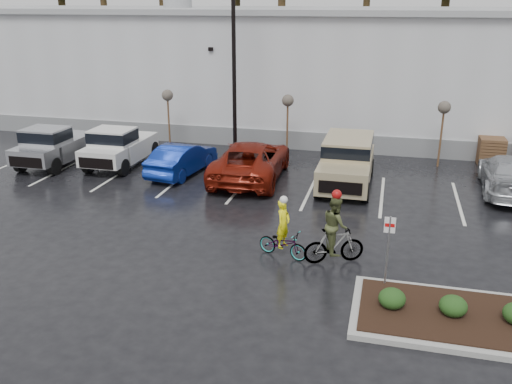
% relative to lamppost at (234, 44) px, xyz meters
% --- Properties ---
extents(ground, '(120.00, 120.00, 0.00)m').
position_rel_lamppost_xyz_m(ground, '(4.00, -12.00, -5.69)').
color(ground, black).
rests_on(ground, ground).
extents(warehouse, '(60.50, 15.50, 7.20)m').
position_rel_lamppost_xyz_m(warehouse, '(4.00, 9.99, -2.04)').
color(warehouse, silver).
rests_on(warehouse, ground).
extents(wooded_ridge, '(80.00, 25.00, 6.00)m').
position_rel_lamppost_xyz_m(wooded_ridge, '(4.00, 33.00, -2.69)').
color(wooded_ridge, '#2A3E19').
rests_on(wooded_ridge, ground).
extents(lamppost, '(0.50, 1.00, 9.22)m').
position_rel_lamppost_xyz_m(lamppost, '(0.00, 0.00, 0.00)').
color(lamppost, black).
rests_on(lamppost, ground).
extents(sapling_west, '(0.60, 0.60, 3.20)m').
position_rel_lamppost_xyz_m(sapling_west, '(-4.00, 1.00, -2.96)').
color(sapling_west, '#503B20').
rests_on(sapling_west, ground).
extents(sapling_mid, '(0.60, 0.60, 3.20)m').
position_rel_lamppost_xyz_m(sapling_mid, '(2.50, 1.00, -2.96)').
color(sapling_mid, '#503B20').
rests_on(sapling_mid, ground).
extents(sapling_east, '(0.60, 0.60, 3.20)m').
position_rel_lamppost_xyz_m(sapling_east, '(10.00, 1.00, -2.96)').
color(sapling_east, '#503B20').
rests_on(sapling_east, ground).
extents(pallet_stack_a, '(1.20, 1.20, 1.35)m').
position_rel_lamppost_xyz_m(pallet_stack_a, '(12.50, 2.00, -5.01)').
color(pallet_stack_a, '#503B20').
rests_on(pallet_stack_a, ground).
extents(shrub_a, '(0.70, 0.70, 0.52)m').
position_rel_lamppost_xyz_m(shrub_a, '(8.00, -13.00, -5.27)').
color(shrub_a, '#133713').
rests_on(shrub_a, curb_island).
extents(shrub_b, '(0.70, 0.70, 0.52)m').
position_rel_lamppost_xyz_m(shrub_b, '(9.50, -13.00, -5.27)').
color(shrub_b, '#133713').
rests_on(shrub_b, curb_island).
extents(fire_lane_sign, '(0.30, 0.05, 2.20)m').
position_rel_lamppost_xyz_m(fire_lane_sign, '(7.80, -11.80, -4.28)').
color(fire_lane_sign, gray).
rests_on(fire_lane_sign, ground).
extents(pickup_silver, '(2.10, 5.20, 1.96)m').
position_rel_lamppost_xyz_m(pickup_silver, '(-8.26, -2.92, -4.71)').
color(pickup_silver, '#ADAFB5').
rests_on(pickup_silver, ground).
extents(pickup_white, '(2.10, 5.20, 1.96)m').
position_rel_lamppost_xyz_m(pickup_white, '(-5.08, -2.31, -4.71)').
color(pickup_white, silver).
rests_on(pickup_white, ground).
extents(car_blue, '(2.11, 4.57, 1.45)m').
position_rel_lamppost_xyz_m(car_blue, '(-1.65, -3.13, -4.96)').
color(car_blue, navy).
rests_on(car_blue, ground).
extents(car_red, '(3.11, 6.29, 1.72)m').
position_rel_lamppost_xyz_m(car_red, '(1.63, -3.04, -4.83)').
color(car_red, maroon).
rests_on(car_red, ground).
extents(suv_tan, '(2.20, 5.10, 2.06)m').
position_rel_lamppost_xyz_m(suv_tan, '(5.90, -3.04, -4.66)').
color(suv_tan, tan).
rests_on(suv_tan, ground).
extents(car_far_silver, '(2.55, 5.60, 1.59)m').
position_rel_lamppost_xyz_m(car_far_silver, '(12.63, -2.21, -4.89)').
color(car_far_silver, '#B8BBC0').
rests_on(car_far_silver, ground).
extents(cyclist_hivis, '(1.79, 1.07, 2.04)m').
position_rel_lamppost_xyz_m(cyclist_hivis, '(4.62, -10.50, -5.04)').
color(cyclist_hivis, '#3F3F44').
rests_on(cyclist_hivis, ground).
extents(cyclist_olive, '(1.89, 1.23, 2.38)m').
position_rel_lamppost_xyz_m(cyclist_olive, '(6.22, -10.50, -4.82)').
color(cyclist_olive, '#3F3F44').
rests_on(cyclist_olive, ground).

